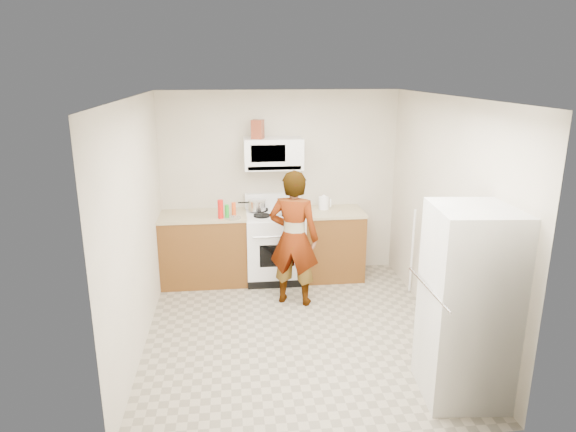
{
  "coord_description": "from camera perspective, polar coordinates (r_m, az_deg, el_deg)",
  "views": [
    {
      "loc": [
        -0.65,
        -5.01,
        2.77
      ],
      "look_at": [
        -0.03,
        0.55,
        1.15
      ],
      "focal_mm": 32.0,
      "sensor_mm": 36.0,
      "label": 1
    }
  ],
  "objects": [
    {
      "name": "person",
      "position": [
        6.1,
        0.64,
        -2.49
      ],
      "size": [
        0.7,
        0.58,
        1.65
      ],
      "primitive_type": "imported",
      "rotation": [
        0.0,
        0.0,
        2.79
      ],
      "color": "tan",
      "rests_on": "floor"
    },
    {
      "name": "saucepan",
      "position": [
        6.82,
        -3.45,
        1.21
      ],
      "size": [
        0.28,
        0.28,
        0.13
      ],
      "primitive_type": "cylinder",
      "rotation": [
        0.0,
        0.0,
        0.23
      ],
      "color": "silver",
      "rests_on": "gas_range"
    },
    {
      "name": "right_wall",
      "position": [
        5.69,
        17.03,
        -0.09
      ],
      "size": [
        0.02,
        3.6,
        2.5
      ],
      "primitive_type": "cube",
      "color": "beige",
      "rests_on": "floor"
    },
    {
      "name": "cabinet_right",
      "position": [
        7.03,
        4.88,
        -3.21
      ],
      "size": [
        0.8,
        0.62,
        0.9
      ],
      "primitive_type": "cube",
      "color": "brown",
      "rests_on": "floor"
    },
    {
      "name": "back_wall",
      "position": [
        7.0,
        -0.92,
        3.58
      ],
      "size": [
        3.2,
        0.02,
        2.5
      ],
      "primitive_type": "cube",
      "color": "beige",
      "rests_on": "floor"
    },
    {
      "name": "counter_right",
      "position": [
        6.89,
        4.97,
        0.46
      ],
      "size": [
        0.82,
        0.64,
        0.03
      ],
      "primitive_type": "cube",
      "color": "tan",
      "rests_on": "cabinet_right"
    },
    {
      "name": "pot_lid",
      "position": [
        6.55,
        -6.18,
        -0.2
      ],
      "size": [
        0.28,
        0.28,
        0.01
      ],
      "primitive_type": "cylinder",
      "rotation": [
        0.0,
        0.0,
        0.37
      ],
      "color": "white",
      "rests_on": "counter_left"
    },
    {
      "name": "bottle_spray",
      "position": [
        6.53,
        -7.51,
        0.76
      ],
      "size": [
        0.08,
        0.08,
        0.24
      ],
      "primitive_type": "cylinder",
      "rotation": [
        0.0,
        0.0,
        -0.12
      ],
      "color": "red",
      "rests_on": "counter_left"
    },
    {
      "name": "broom",
      "position": [
        6.53,
        13.63,
        -3.91
      ],
      "size": [
        0.11,
        0.25,
        1.15
      ],
      "primitive_type": "cylinder",
      "rotation": [
        0.14,
        -0.14,
        0.43
      ],
      "color": "white",
      "rests_on": "floor"
    },
    {
      "name": "bottle_hot_sauce",
      "position": [
        6.65,
        -6.05,
        0.78
      ],
      "size": [
        0.06,
        0.06,
        0.17
      ],
      "primitive_type": "cylinder",
      "rotation": [
        0.0,
        0.0,
        -0.0
      ],
      "color": "#F14F1A",
      "rests_on": "counter_left"
    },
    {
      "name": "jug",
      "position": [
        6.62,
        -3.39,
        9.6
      ],
      "size": [
        0.18,
        0.18,
        0.24
      ],
      "primitive_type": "cube",
      "rotation": [
        0.0,
        0.0,
        -0.34
      ],
      "color": "maroon",
      "rests_on": "microwave"
    },
    {
      "name": "bottle_green_cap",
      "position": [
        6.55,
        -6.81,
        0.52
      ],
      "size": [
        0.07,
        0.07,
        0.17
      ],
      "primitive_type": "cylinder",
      "rotation": [
        0.0,
        0.0,
        -0.4
      ],
      "color": "#1B9923",
      "rests_on": "counter_left"
    },
    {
      "name": "counter_left",
      "position": [
        6.77,
        -9.46,
        0.02
      ],
      "size": [
        1.14,
        0.64,
        0.03
      ],
      "primitive_type": "cube",
      "color": "tan",
      "rests_on": "cabinet_left"
    },
    {
      "name": "kettle",
      "position": [
        6.93,
        3.98,
        1.45
      ],
      "size": [
        0.14,
        0.14,
        0.17
      ],
      "primitive_type": "cylinder",
      "rotation": [
        0.0,
        0.0,
        -0.04
      ],
      "color": "white",
      "rests_on": "counter_right"
    },
    {
      "name": "cabinet_left",
      "position": [
        6.91,
        -9.28,
        -3.71
      ],
      "size": [
        1.12,
        0.62,
        0.9
      ],
      "primitive_type": "cube",
      "color": "brown",
      "rests_on": "floor"
    },
    {
      "name": "microwave",
      "position": [
        6.73,
        -1.65,
        6.97
      ],
      "size": [
        0.76,
        0.38,
        0.4
      ],
      "primitive_type": "cube",
      "color": "white",
      "rests_on": "back_wall"
    },
    {
      "name": "floor",
      "position": [
        5.76,
        0.89,
        -12.62
      ],
      "size": [
        3.6,
        3.6,
        0.0
      ],
      "primitive_type": "plane",
      "color": "gray",
      "rests_on": "ground"
    },
    {
      "name": "tray",
      "position": [
        6.67,
        0.03,
        0.35
      ],
      "size": [
        0.28,
        0.21,
        0.05
      ],
      "primitive_type": "cube",
      "rotation": [
        0.0,
        0.0,
        -0.23
      ],
      "color": "white",
      "rests_on": "gas_range"
    },
    {
      "name": "gas_range",
      "position": [
        6.9,
        -1.48,
        -3.21
      ],
      "size": [
        0.76,
        0.65,
        1.13
      ],
      "color": "white",
      "rests_on": "floor"
    },
    {
      "name": "fridge",
      "position": [
        4.65,
        19.48,
        -9.27
      ],
      "size": [
        0.76,
        0.76,
        1.7
      ],
      "primitive_type": "cube",
      "rotation": [
        0.0,
        0.0,
        -0.09
      ],
      "color": "#BCBBB7",
      "rests_on": "floor"
    }
  ]
}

